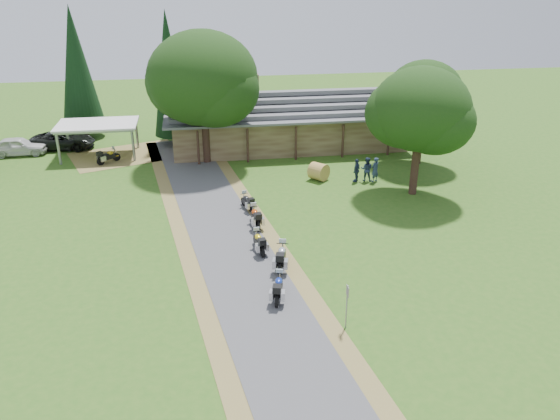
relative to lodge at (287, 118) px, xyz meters
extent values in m
plane|color=#2F5B19|center=(-6.00, -24.00, -2.45)|extent=(120.00, 120.00, 0.00)
plane|color=#474649|center=(-6.50, -20.00, -2.45)|extent=(51.95, 51.95, 0.00)
imported|color=silver|center=(-23.10, 0.51, -1.47)|extent=(2.67, 5.95, 1.96)
imported|color=black|center=(-19.75, 1.77, -1.31)|extent=(3.17, 6.21, 2.29)
imported|color=#273652|center=(4.82, -10.56, -1.35)|extent=(0.76, 0.70, 2.19)
imported|color=#273652|center=(4.26, -10.30, -1.38)|extent=(0.73, 0.65, 2.15)
imported|color=#273652|center=(3.48, -10.32, -1.42)|extent=(0.69, 0.72, 2.06)
cylinder|color=#A47D3C|center=(0.79, -9.52, -1.80)|extent=(1.76, 1.75, 1.30)
cone|color=black|center=(-10.03, 1.84, 3.37)|extent=(3.33, 3.33, 11.64)
cone|color=black|center=(-18.35, 5.51, 3.50)|extent=(3.88, 3.88, 11.89)
camera|label=1|loc=(-8.26, -47.15, 11.90)|focal=35.00mm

